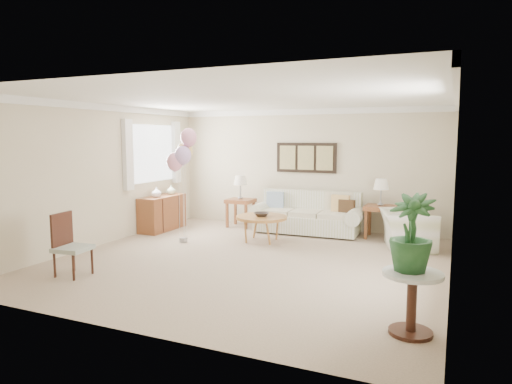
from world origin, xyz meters
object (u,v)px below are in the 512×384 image
(armchair, at_px, (407,229))
(balloon_cluster, at_px, (183,152))
(accent_chair, at_px, (69,243))
(sofa, at_px, (308,217))
(coffee_table, at_px, (262,218))

(armchair, distance_m, balloon_cluster, 4.36)
(balloon_cluster, bearing_deg, accent_chair, -98.64)
(sofa, xyz_separation_m, balloon_cluster, (-1.90, -1.80, 1.37))
(armchair, relative_size, accent_chair, 1.14)
(armchair, bearing_deg, coffee_table, 87.97)
(sofa, xyz_separation_m, accent_chair, (-2.27, -4.25, 0.13))
(armchair, bearing_deg, accent_chair, 115.64)
(coffee_table, xyz_separation_m, accent_chair, (-1.70, -3.10, 0.02))
(accent_chair, bearing_deg, coffee_table, 61.24)
(accent_chair, bearing_deg, balloon_cluster, 81.36)
(armchair, height_order, accent_chair, accent_chair)
(coffee_table, bearing_deg, balloon_cluster, -154.09)
(balloon_cluster, bearing_deg, sofa, 43.47)
(coffee_table, height_order, balloon_cluster, balloon_cluster)
(sofa, bearing_deg, armchair, -15.04)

